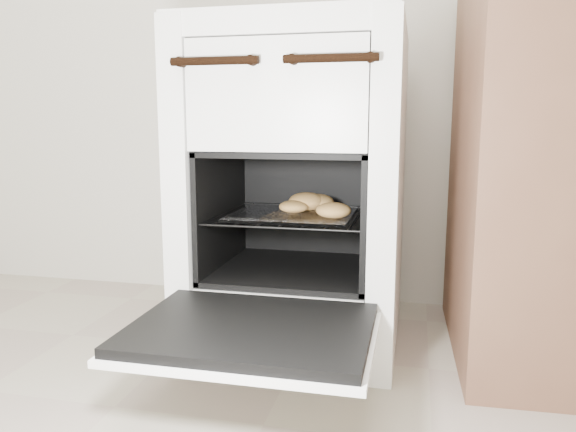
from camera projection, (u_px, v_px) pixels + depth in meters
name	position (u px, v px, depth m)	size (l,w,h in m)	color
stove	(299.00, 192.00, 1.55)	(0.56, 0.62, 0.85)	white
oven_door	(251.00, 332.00, 1.14)	(0.50, 0.39, 0.04)	black
oven_rack	(294.00, 215.00, 1.51)	(0.41, 0.39, 0.01)	black
foil_sheet	(293.00, 215.00, 1.49)	(0.32, 0.28, 0.01)	white
baked_rolls	(313.00, 204.00, 1.50)	(0.23, 0.25, 0.05)	tan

